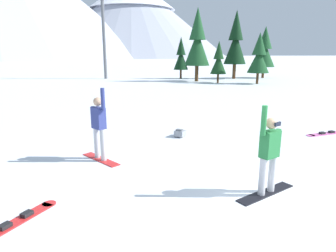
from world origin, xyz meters
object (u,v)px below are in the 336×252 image
Objects in this scene: snowboarder_foreground at (269,153)px; pine_tree_leaning at (197,42)px; pine_tree_young at (236,42)px; backpack_grey at (180,133)px; ski_lift_tower at (103,27)px; loose_snowboard_near_left at (17,221)px; snowboarder_midground at (99,126)px; pine_tree_slender at (181,56)px; pine_tree_twin at (259,56)px; pine_tree_tall at (265,50)px; loose_snowboard_far_spare at (327,133)px; pine_tree_broad at (219,60)px.

snowboarder_foreground is 0.26× the size of pine_tree_leaning.
backpack_grey is at bearing -111.83° from pine_tree_young.
backpack_grey is 27.47m from ski_lift_tower.
loose_snowboard_near_left is at bearing -172.33° from snowboarder_foreground.
pine_tree_young is at bearing 30.36° from pine_tree_leaning.
pine_tree_slender is at bearing 77.37° from snowboarder_midground.
pine_tree_young reaches higher than pine_tree_twin.
ski_lift_tower reaches higher than snowboarder_midground.
pine_tree_twin is at bearing -31.87° from pine_tree_leaning.
snowboarder_midground is (-3.79, 2.50, 0.07)m from snowboarder_foreground.
backpack_grey is at bearing 55.43° from loose_snowboard_near_left.
loose_snowboard_near_left is at bearing -119.54° from pine_tree_tall.
pine_tree_twin is 17.74m from ski_lift_tower.
loose_snowboard_far_spare is 0.39× the size of pine_tree_slender.
pine_tree_broad is 9.24m from pine_tree_tall.
pine_tree_young is at bearing 56.73° from pine_tree_broad.
ski_lift_tower is at bearing 174.38° from pine_tree_young.
loose_snowboard_far_spare is 25.93m from pine_tree_slender.
pine_tree_twin is (10.28, 18.46, 2.55)m from backpack_grey.
pine_tree_slender is (2.43, 30.25, 1.72)m from snowboarder_foreground.
pine_tree_leaning is at bearing 72.85° from snowboarder_midground.
pine_tree_twin is (9.07, 23.15, 1.77)m from snowboarder_foreground.
pine_tree_broad is (5.45, 24.52, 1.36)m from snowboarder_foreground.
pine_tree_twin is (0.33, -6.37, -1.56)m from pine_tree_young.
pine_tree_slender reaches higher than backpack_grey.
loose_snowboard_far_spare is 0.24× the size of pine_tree_young.
pine_tree_leaning is at bearing 91.79° from loose_snowboard_far_spare.
pine_tree_twin is (13.97, 23.81, 2.66)m from loose_snowboard_near_left.
pine_tree_tall is (13.83, 25.56, 3.19)m from backpack_grey.
snowboarder_midground is at bearing -84.58° from ski_lift_tower.
pine_tree_tall is at bearing 67.36° from snowboarder_foreground.
backpack_grey is 22.73m from pine_tree_leaning.
backpack_grey reaches higher than loose_snowboard_near_left.
loose_snowboard_far_spare is at bearing -88.21° from pine_tree_leaning.
loose_snowboard_near_left is 2.92× the size of backpack_grey.
loose_snowboard_near_left is 0.27× the size of pine_tree_tall.
pine_tree_twin is (5.44, -3.38, -1.46)m from pine_tree_leaning.
pine_tree_leaning is at bearing -23.91° from ski_lift_tower.
pine_tree_young is at bearing 79.99° from loose_snowboard_far_spare.
pine_tree_twin is at bearing -26.82° from ski_lift_tower.
pine_tree_young is (5.10, 2.99, 0.10)m from pine_tree_leaning.
pine_tree_slender is 10.21m from pine_tree_tall.
snowboarder_midground is at bearing -139.61° from backpack_grey.
snowboarder_foreground reaches higher than backpack_grey.
snowboarder_midground is 1.10× the size of loose_snowboard_far_spare.
backpack_grey reaches higher than loose_snowboard_far_spare.
snowboarder_midground is 0.49× the size of pine_tree_broad.
loose_snowboard_far_spare is 19.41m from pine_tree_twin.
pine_tree_slender is (7.33, 30.91, 2.61)m from loose_snowboard_near_left.
pine_tree_leaning is 11.22m from ski_lift_tower.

